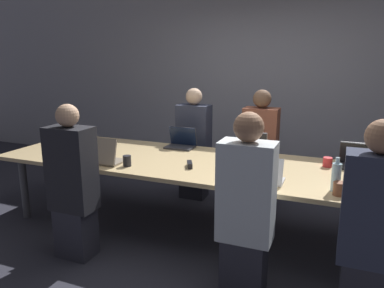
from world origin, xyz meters
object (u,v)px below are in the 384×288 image
at_px(cup_far_right, 328,162).
at_px(cup_near_left, 127,161).
at_px(laptop_far_right, 356,160).
at_px(laptop_near_right, 379,191).
at_px(laptop_near_midright, 264,175).
at_px(person_far_center, 260,151).
at_px(bottle_near_right, 336,177).
at_px(person_near_left, 73,185).
at_px(person_near_midright, 246,210).
at_px(cup_near_midright, 235,171).
at_px(laptop_far_midleft, 181,142).
at_px(stapler, 190,164).
at_px(cup_near_right, 339,189).
at_px(laptop_far_center, 250,150).
at_px(person_near_right, 372,229).
at_px(person_far_midleft, 194,146).
at_px(laptop_near_left, 104,156).

height_order(cup_far_right, cup_near_left, cup_near_left).
distance_m(laptop_far_right, cup_far_right, 0.27).
height_order(laptop_near_right, laptop_near_midright, laptop_near_right).
distance_m(person_far_center, laptop_near_midright, 1.33).
xyz_separation_m(bottle_near_right, person_near_left, (-2.14, -0.52, -0.19)).
bearing_deg(person_near_midright, cup_near_midright, -66.64).
distance_m(person_far_center, laptop_far_midleft, 0.94).
relative_size(laptop_near_right, stapler, 2.27).
distance_m(person_far_center, stapler, 1.19).
bearing_deg(laptop_far_right, cup_near_right, -98.76).
height_order(person_near_midright, cup_near_midright, person_near_midright).
distance_m(cup_far_right, bottle_near_right, 0.68).
relative_size(laptop_far_right, cup_far_right, 3.38).
xyz_separation_m(laptop_far_center, cup_near_midright, (0.03, -0.67, -0.03)).
bearing_deg(person_near_right, cup_near_right, -62.38).
bearing_deg(laptop_near_right, person_far_center, -49.91).
bearing_deg(laptop_near_midright, cup_near_midright, -18.08).
relative_size(cup_near_right, cup_near_midright, 1.10).
relative_size(laptop_far_center, person_far_midleft, 0.23).
bearing_deg(person_far_midleft, laptop_near_midright, -47.78).
xyz_separation_m(person_far_center, laptop_far_midleft, (-0.83, -0.42, 0.13)).
xyz_separation_m(laptop_far_right, laptop_far_center, (-1.02, -0.02, 0.01)).
relative_size(person_far_midleft, stapler, 9.06).
relative_size(person_far_center, person_near_left, 1.01).
bearing_deg(laptop_near_right, laptop_near_midright, -6.63).
relative_size(person_near_right, person_far_midleft, 1.01).
distance_m(laptop_near_left, laptop_far_midleft, 1.00).
xyz_separation_m(laptop_near_right, person_far_center, (-1.17, 1.39, -0.14)).
bearing_deg(laptop_near_midright, stapler, -13.65).
xyz_separation_m(bottle_near_right, person_far_center, (-0.87, 1.27, -0.18)).
xyz_separation_m(cup_far_right, laptop_far_center, (-0.77, 0.07, 0.03)).
relative_size(person_near_right, cup_near_right, 13.53).
xyz_separation_m(laptop_far_center, person_far_center, (-0.01, 0.52, -0.14)).
xyz_separation_m(cup_near_left, laptop_near_midright, (1.31, 0.02, 0.01)).
distance_m(laptop_near_left, stapler, 0.86).
bearing_deg(laptop_near_midright, person_far_midleft, -47.78).
relative_size(person_near_midright, person_far_midleft, 1.01).
bearing_deg(cup_near_right, person_near_midright, -146.66).
xyz_separation_m(laptop_near_midright, stapler, (-0.74, 0.18, -0.04)).
bearing_deg(laptop_far_center, laptop_near_left, -148.34).
xyz_separation_m(person_far_center, cup_near_left, (-1.01, -1.30, 0.11)).
bearing_deg(cup_near_left, laptop_near_right, -2.17).
relative_size(laptop_near_midright, cup_near_midright, 3.48).
height_order(laptop_near_midright, stapler, laptop_near_midright).
relative_size(cup_near_right, laptop_far_center, 0.32).
xyz_separation_m(person_near_left, person_near_midright, (1.55, 0.02, 0.01)).
xyz_separation_m(bottle_near_right, laptop_far_midleft, (-1.70, 0.85, -0.05)).
relative_size(person_near_left, person_near_midright, 0.99).
height_order(cup_far_right, laptop_far_midleft, laptop_far_midleft).
bearing_deg(person_near_midright, stapler, -42.61).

